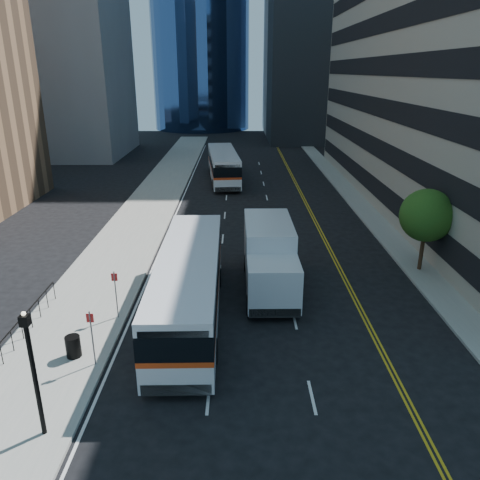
{
  "coord_description": "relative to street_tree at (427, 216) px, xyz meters",
  "views": [
    {
      "loc": [
        -2.34,
        -18.84,
        11.86
      ],
      "look_at": [
        -2.24,
        6.05,
        2.8
      ],
      "focal_mm": 35.0,
      "sensor_mm": 36.0,
      "label": 1
    }
  ],
  "objects": [
    {
      "name": "trash_can",
      "position": [
        -18.48,
        -9.42,
        -3.01
      ],
      "size": [
        0.69,
        0.69,
        0.96
      ],
      "primitive_type": "cylinder",
      "rotation": [
        0.0,
        0.0,
        0.07
      ],
      "color": "black",
      "rests_on": "sidewalk_west"
    },
    {
      "name": "street_tree",
      "position": [
        0.0,
        0.0,
        0.0
      ],
      "size": [
        3.2,
        3.2,
        5.1
      ],
      "color": "#332114",
      "rests_on": "sidewalk_east"
    },
    {
      "name": "sidewalk_west",
      "position": [
        -19.5,
        17.0,
        -3.57
      ],
      "size": [
        5.0,
        90.0,
        0.15
      ],
      "primitive_type": "cube",
      "color": "gray",
      "rests_on": "ground"
    },
    {
      "name": "bus_rear",
      "position": [
        -13.0,
        25.42,
        -1.81
      ],
      "size": [
        4.1,
        13.2,
        3.35
      ],
      "rotation": [
        0.0,
        0.0,
        0.1
      ],
      "color": "white",
      "rests_on": "ground"
    },
    {
      "name": "sidewalk_east",
      "position": [
        -0.0,
        17.0,
        -3.57
      ],
      "size": [
        2.0,
        90.0,
        0.15
      ],
      "primitive_type": "cube",
      "color": "gray",
      "rests_on": "ground"
    },
    {
      "name": "bus_front",
      "position": [
        -13.78,
        -5.75,
        -1.77
      ],
      "size": [
        3.1,
        13.3,
        3.42
      ],
      "rotation": [
        0.0,
        0.0,
        0.02
      ],
      "color": "silver",
      "rests_on": "ground"
    },
    {
      "name": "midrise_west",
      "position": [
        -37.0,
        44.0,
        13.86
      ],
      "size": [
        18.0,
        18.0,
        35.0
      ],
      "primitive_type": "cube",
      "color": "gray",
      "rests_on": "ground"
    },
    {
      "name": "ground",
      "position": [
        -9.0,
        -8.0,
        -3.64
      ],
      "size": [
        160.0,
        160.0,
        0.0
      ],
      "primitive_type": "plane",
      "color": "black",
      "rests_on": "ground"
    },
    {
      "name": "lamp_post",
      "position": [
        -18.0,
        -14.0,
        -0.92
      ],
      "size": [
        0.28,
        0.28,
        4.56
      ],
      "color": "black",
      "rests_on": "sidewalk_west"
    },
    {
      "name": "box_truck",
      "position": [
        -9.58,
        -2.47,
        -1.68
      ],
      "size": [
        2.8,
        7.8,
        3.72
      ],
      "rotation": [
        0.0,
        0.0,
        0.01
      ],
      "color": "silver",
      "rests_on": "ground"
    }
  ]
}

